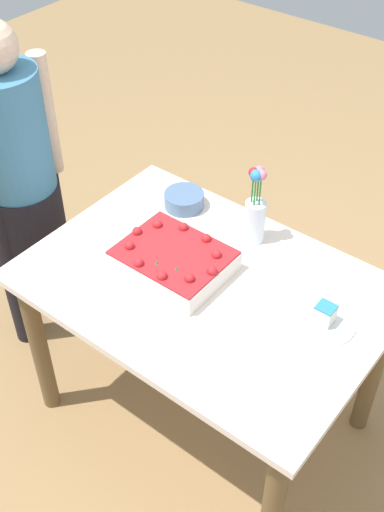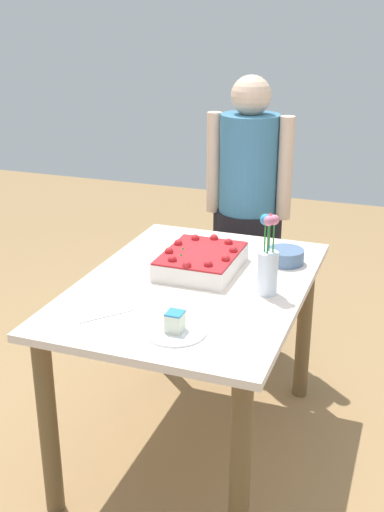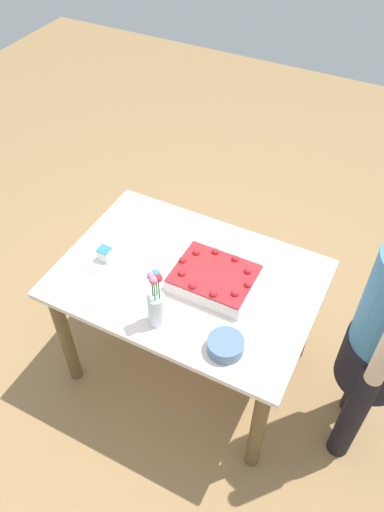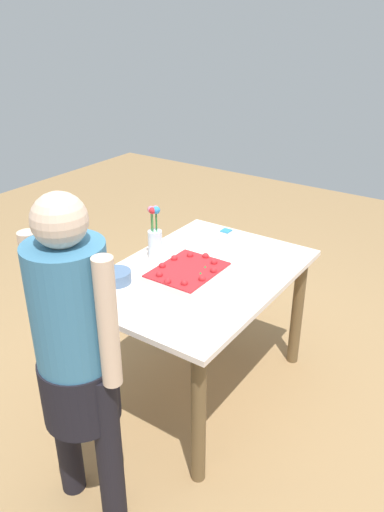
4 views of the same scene
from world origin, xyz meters
name	(u,v)px [view 2 (image 2 of 4)]	position (x,y,z in m)	size (l,w,h in m)	color
ground_plane	(193,443)	(0.00, 0.00, 0.00)	(8.00, 8.00, 0.00)	#98754B
dining_table	(193,313)	(0.00, 0.00, 0.64)	(1.25, 0.87, 0.77)	white
sheet_cake	(201,261)	(-0.13, -0.01, 0.82)	(0.38, 0.30, 0.10)	silver
serving_plate_with_slice	(175,328)	(0.42, 0.09, 0.79)	(0.21, 0.21, 0.08)	white
cake_knife	(106,316)	(0.39, -0.19, 0.78)	(0.21, 0.02, 0.00)	silver
flower_vase	(268,263)	(0.00, 0.30, 0.90)	(0.08, 0.08, 0.32)	white
fruit_bowl	(285,256)	(-0.33, 0.30, 0.80)	(0.16, 0.16, 0.06)	slate
person_standing	(248,201)	(-0.92, -0.04, 0.85)	(0.31, 0.45, 1.49)	black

